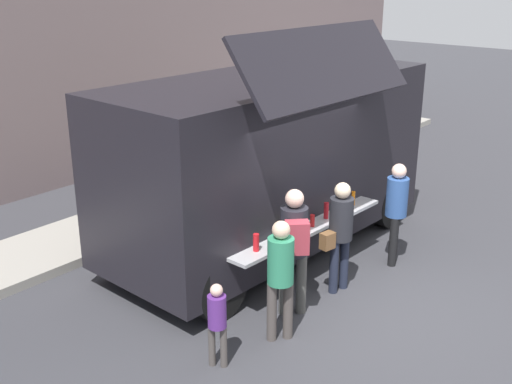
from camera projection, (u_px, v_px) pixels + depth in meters
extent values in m
plane|color=#38383D|center=(357.00, 298.00, 9.08)|extent=(60.00, 60.00, 0.00)
cube|color=black|center=(269.00, 157.00, 10.18)|extent=(5.80, 2.47, 2.58)
cube|color=black|center=(326.00, 64.00, 8.30)|extent=(3.17, 0.81, 0.92)
cube|color=black|center=(300.00, 159.00, 9.00)|extent=(2.99, 0.20, 1.16)
cube|color=#B7B7BC|center=(310.00, 228.00, 9.20)|extent=(3.16, 0.46, 0.05)
cylinder|color=red|center=(256.00, 242.00, 8.36)|extent=(0.08, 0.08, 0.24)
cylinder|color=green|center=(277.00, 235.00, 8.60)|extent=(0.07, 0.07, 0.24)
cylinder|color=yellow|center=(290.00, 227.00, 8.92)|extent=(0.08, 0.08, 0.19)
cylinder|color=red|center=(312.00, 221.00, 9.15)|extent=(0.07, 0.07, 0.18)
cylinder|color=red|center=(326.00, 211.00, 9.44)|extent=(0.07, 0.07, 0.25)
cylinder|color=orange|center=(343.00, 205.00, 9.69)|extent=(0.08, 0.08, 0.22)
cylinder|color=orange|center=(353.00, 198.00, 9.97)|extent=(0.06, 0.06, 0.23)
cube|color=black|center=(366.00, 102.00, 12.00)|extent=(0.15, 1.94, 1.13)
cylinder|color=black|center=(302.00, 179.00, 12.70)|extent=(0.90, 0.28, 0.90)
cylinder|color=black|center=(388.00, 202.00, 11.46)|extent=(0.90, 0.28, 0.90)
cylinder|color=black|center=(127.00, 246.00, 9.67)|extent=(0.90, 0.28, 0.90)
cylinder|color=black|center=(218.00, 288.00, 8.43)|extent=(0.90, 0.28, 0.90)
cylinder|color=#2C6136|center=(305.00, 147.00, 15.03)|extent=(0.60, 0.60, 0.86)
cylinder|color=#1F2436|center=(334.00, 267.00, 9.11)|extent=(0.13, 0.13, 0.81)
cylinder|color=#1F2436|center=(344.00, 262.00, 9.24)|extent=(0.13, 0.13, 0.81)
cylinder|color=#23242A|center=(341.00, 219.00, 8.93)|extent=(0.34, 0.34, 0.62)
sphere|color=beige|center=(343.00, 191.00, 8.79)|extent=(0.23, 0.23, 0.23)
cube|color=brown|center=(327.00, 241.00, 8.86)|extent=(0.22, 0.17, 0.24)
cylinder|color=#4A4945|center=(284.00, 284.00, 8.55)|extent=(0.14, 0.14, 0.88)
cylinder|color=#4A4945|center=(301.00, 283.00, 8.57)|extent=(0.14, 0.14, 0.88)
cylinder|color=#23232A|center=(294.00, 231.00, 8.30)|extent=(0.36, 0.36, 0.66)
sphere|color=beige|center=(295.00, 199.00, 8.15)|extent=(0.25, 0.25, 0.25)
cube|color=#A83542|center=(297.00, 237.00, 8.03)|extent=(0.35, 0.35, 0.43)
cylinder|color=#4D4642|center=(272.00, 312.00, 7.94)|extent=(0.13, 0.13, 0.79)
cylinder|color=#4D4642|center=(288.00, 310.00, 7.99)|extent=(0.13, 0.13, 0.79)
cylinder|color=#308A63|center=(281.00, 261.00, 7.73)|extent=(0.33, 0.33, 0.60)
sphere|color=beige|center=(281.00, 230.00, 7.60)|extent=(0.22, 0.22, 0.22)
cylinder|color=black|center=(393.00, 242.00, 9.94)|extent=(0.13, 0.13, 0.81)
cylinder|color=black|center=(394.00, 236.00, 10.13)|extent=(0.13, 0.13, 0.81)
cylinder|color=#2D4F8E|center=(397.00, 197.00, 9.79)|extent=(0.34, 0.34, 0.61)
sphere|color=beige|center=(399.00, 171.00, 9.65)|extent=(0.23, 0.23, 0.23)
cylinder|color=#4D4743|center=(212.00, 346.00, 7.47)|extent=(0.08, 0.08, 0.53)
cylinder|color=#4D4743|center=(224.00, 347.00, 7.45)|extent=(0.08, 0.08, 0.53)
cylinder|color=#5A2B81|center=(217.00, 311.00, 7.30)|extent=(0.22, 0.22, 0.40)
sphere|color=beige|center=(216.00, 290.00, 7.21)|extent=(0.15, 0.15, 0.15)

